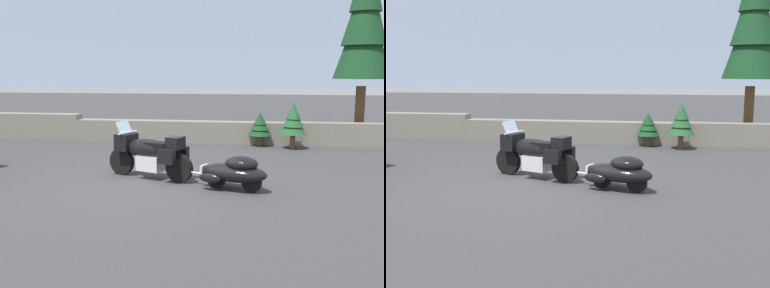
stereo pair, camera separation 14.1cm
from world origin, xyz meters
The scene contains 8 objects.
ground_plane centered at (0.00, 0.00, 0.00)m, with size 80.00×80.00×0.00m, color #38383A.
stone_guard_wall centered at (-0.94, 6.39, 0.42)m, with size 24.00×0.60×0.95m.
distant_ridgeline centered at (0.00, 96.38, 8.00)m, with size 240.00×80.00×16.00m, color #8C9EB7.
touring_motorcycle centered at (0.03, 0.79, 0.62)m, with size 2.21×1.23×1.33m.
car_shaped_trailer centered at (2.09, 0.01, 0.41)m, with size 2.19×1.19×0.76m.
pine_tree_tall centered at (6.12, 7.36, 4.32)m, with size 1.98×1.98×6.90m.
pine_sapling_near centered at (2.62, 5.92, 0.71)m, with size 0.79×0.79×1.13m.
pine_sapling_farther centered at (3.68, 5.51, 0.93)m, with size 0.87×0.87×1.49m.
Camera 2 is at (2.74, -9.45, 2.54)m, focal length 42.43 mm.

